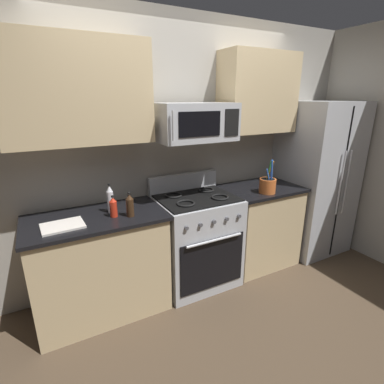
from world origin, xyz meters
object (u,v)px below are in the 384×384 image
at_px(cutting_board, 63,226).
at_px(refrigerator, 315,179).
at_px(bottle_vinegar, 110,199).
at_px(bottle_hot_sauce, 113,207).
at_px(microwave, 195,122).
at_px(utensil_crock, 268,185).
at_px(bottle_soy, 130,205).
at_px(range_oven, 196,239).

bearing_deg(cutting_board, refrigerator, 1.52).
height_order(cutting_board, bottle_vinegar, bottle_vinegar).
relative_size(refrigerator, cutting_board, 5.96).
bearing_deg(bottle_hot_sauce, cutting_board, -177.46).
height_order(refrigerator, microwave, refrigerator).
bearing_deg(bottle_hot_sauce, microwave, 7.20).
height_order(refrigerator, utensil_crock, refrigerator).
bearing_deg(cutting_board, bottle_soy, -4.07).
xyz_separation_m(range_oven, microwave, (-0.00, 0.03, 1.16)).
xyz_separation_m(microwave, bottle_soy, (-0.69, -0.16, -0.62)).
bearing_deg(range_oven, bottle_soy, -169.38).
bearing_deg(bottle_soy, range_oven, 10.62).
relative_size(bottle_soy, bottle_hot_sauce, 1.13).
xyz_separation_m(microwave, utensil_crock, (0.72, -0.21, -0.64)).
height_order(range_oven, refrigerator, refrigerator).
height_order(utensil_crock, bottle_soy, utensil_crock).
distance_m(microwave, utensil_crock, 0.99).
bearing_deg(microwave, bottle_vinegar, 179.99).
distance_m(cutting_board, bottle_vinegar, 0.43).
distance_m(range_oven, bottle_vinegar, 0.98).
height_order(range_oven, bottle_soy, bottle_soy).
distance_m(refrigerator, bottle_vinegar, 2.44).
height_order(range_oven, utensil_crock, utensil_crock).
bearing_deg(bottle_hot_sauce, bottle_vinegar, 88.67).
bearing_deg(refrigerator, microwave, 178.44).
xyz_separation_m(range_oven, bottle_soy, (-0.69, -0.13, 0.53)).
bearing_deg(microwave, bottle_soy, -167.20).
distance_m(microwave, cutting_board, 1.40).
relative_size(range_oven, bottle_soy, 5.30).
distance_m(bottle_soy, bottle_hot_sauce, 0.13).
relative_size(refrigerator, bottle_soy, 8.76).
relative_size(cutting_board, bottle_hot_sauce, 1.67).
bearing_deg(bottle_vinegar, range_oven, -1.94).
bearing_deg(utensil_crock, range_oven, 165.85).
distance_m(refrigerator, bottle_hot_sauce, 2.44).
relative_size(microwave, bottle_vinegar, 2.82).
xyz_separation_m(refrigerator, utensil_crock, (-0.91, -0.17, 0.09)).
bearing_deg(bottle_soy, utensil_crock, -2.17).
height_order(utensil_crock, bottle_vinegar, utensil_crock).
bearing_deg(range_oven, refrigerator, -0.61).
bearing_deg(microwave, range_oven, -89.93).
height_order(microwave, cutting_board, microwave).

